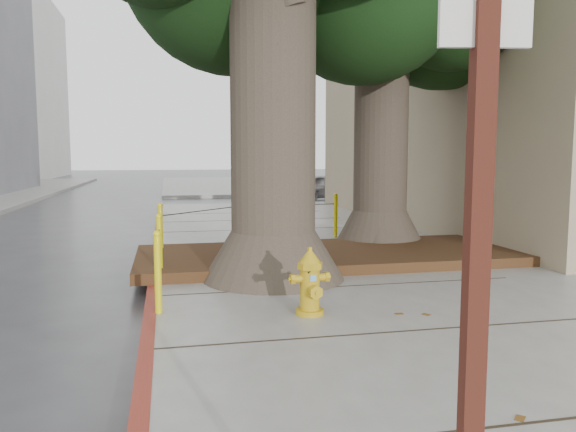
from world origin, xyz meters
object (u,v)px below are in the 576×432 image
fire_hydrant (310,282)px  signpost (474,320)px  car_silver (328,187)px  car_red (443,182)px

fire_hydrant → signpost: signpost is taller
car_silver → signpost: bearing=161.5°
fire_hydrant → car_red: bearing=52.9°
fire_hydrant → car_silver: car_silver is taller
fire_hydrant → car_silver: bearing=67.5°
car_silver → car_red: (5.52, 0.30, 0.12)m
signpost → car_silver: 22.76m
fire_hydrant → car_red: 20.66m
car_red → car_silver: bearing=92.5°
car_silver → car_red: car_red is taller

